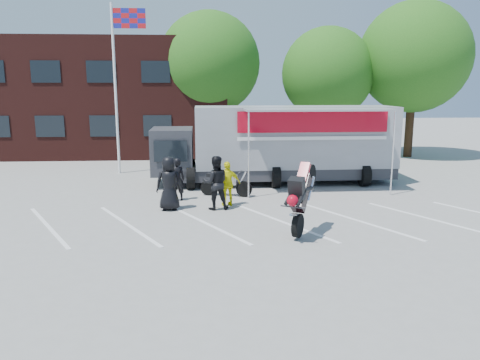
{
  "coord_description": "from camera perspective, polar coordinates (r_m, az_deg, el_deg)",
  "views": [
    {
      "loc": [
        -2.07,
        -13.03,
        4.16
      ],
      "look_at": [
        -1.12,
        1.32,
        1.3
      ],
      "focal_mm": 35.0,
      "sensor_mm": 36.0,
      "label": 1
    }
  ],
  "objects": [
    {
      "name": "tree_right",
      "position": [
        30.11,
        20.47,
        13.84
      ],
      "size": [
        6.46,
        6.46,
        9.12
      ],
      "color": "#382314",
      "rests_on": "ground"
    },
    {
      "name": "spectator_leather_a",
      "position": [
        16.14,
        -8.63,
        -0.41
      ],
      "size": [
        0.93,
        0.62,
        1.87
      ],
      "primitive_type": "imported",
      "rotation": [
        0.0,
        0.0,
        3.17
      ],
      "color": "black",
      "rests_on": "ground"
    },
    {
      "name": "spectator_hivis",
      "position": [
        16.57,
        -1.5,
        -0.47
      ],
      "size": [
        1.01,
        0.65,
        1.59
      ],
      "primitive_type": "imported",
      "rotation": [
        0.0,
        0.0,
        3.44
      ],
      "color": "#FBF50D",
      "rests_on": "ground"
    },
    {
      "name": "tree_mid",
      "position": [
        28.92,
        10.62,
        12.62
      ],
      "size": [
        5.44,
        5.44,
        7.68
      ],
      "color": "#382314",
      "rests_on": "ground"
    },
    {
      "name": "office_building",
      "position": [
        32.03,
        -18.39,
        9.51
      ],
      "size": [
        18.0,
        8.0,
        7.0
      ],
      "primitive_type": "cube",
      "color": "#3E1714",
      "rests_on": "ground"
    },
    {
      "name": "parked_motorcycle",
      "position": [
        18.21,
        -1.69,
        -1.96
      ],
      "size": [
        2.18,
        1.21,
        1.09
      ],
      "primitive_type": null,
      "rotation": [
        0.0,
        0.0,
        1.31
      ],
      "color": "#A7A7AC",
      "rests_on": "ground"
    },
    {
      "name": "spectator_leather_b",
      "position": [
        17.5,
        -7.69,
        0.08
      ],
      "size": [
        0.65,
        0.49,
        1.6
      ],
      "primitive_type": "imported",
      "rotation": [
        0.0,
        0.0,
        3.34
      ],
      "color": "black",
      "rests_on": "ground"
    },
    {
      "name": "stunt_bike_rider",
      "position": [
        13.91,
        7.98,
        -6.26
      ],
      "size": [
        1.7,
        2.09,
        2.23
      ],
      "primitive_type": null,
      "rotation": [
        0.0,
        0.0,
        -0.5
      ],
      "color": "black",
      "rests_on": "ground"
    },
    {
      "name": "flagpole",
      "position": [
        23.42,
        -14.44,
        13.09
      ],
      "size": [
        1.61,
        0.12,
        8.0
      ],
      "color": "white",
      "rests_on": "ground"
    },
    {
      "name": "parking_bay_lines",
      "position": [
        14.78,
        4.43,
        -5.11
      ],
      "size": [
        18.09,
        13.33,
        0.01
      ],
      "primitive_type": "cube",
      "rotation": [
        0.0,
        0.0,
        0.52
      ],
      "color": "white",
      "rests_on": "ground"
    },
    {
      "name": "transporter_truck",
      "position": [
        20.81,
        5.2,
        -0.33
      ],
      "size": [
        10.61,
        5.26,
        3.35
      ],
      "primitive_type": null,
      "rotation": [
        0.0,
        0.0,
        0.02
      ],
      "color": "#96979E",
      "rests_on": "ground"
    },
    {
      "name": "spectator_leather_c",
      "position": [
        16.07,
        -3.0,
        -0.35
      ],
      "size": [
        0.96,
        0.78,
        1.87
      ],
      "primitive_type": "imported",
      "rotation": [
        0.0,
        0.0,
        3.23
      ],
      "color": "black",
      "rests_on": "ground"
    },
    {
      "name": "ground",
      "position": [
        13.83,
        5.02,
        -6.3
      ],
      "size": [
        100.0,
        100.0,
        0.0
      ],
      "primitive_type": "plane",
      "color": "gray",
      "rests_on": "ground"
    },
    {
      "name": "tree_left",
      "position": [
        29.06,
        -3.76,
        14.0
      ],
      "size": [
        6.12,
        6.12,
        8.64
      ],
      "color": "#382314",
      "rests_on": "ground"
    }
  ]
}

